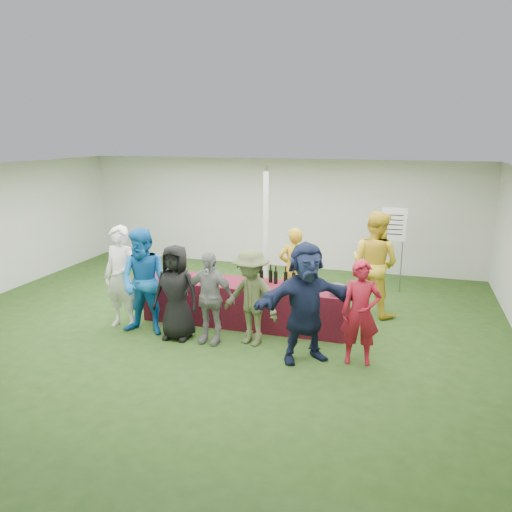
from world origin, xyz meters
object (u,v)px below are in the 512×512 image
(serving_table, at_px, (245,303))
(staff_pourer, at_px, (293,269))
(customer_2, at_px, (176,292))
(dump_bucket, at_px, (337,290))
(wine_list_sign, at_px, (394,231))
(customer_3, at_px, (209,297))
(staff_back, at_px, (375,263))
(customer_4, at_px, (251,298))
(customer_5, at_px, (306,302))
(customer_0, at_px, (121,277))
(customer_6, at_px, (361,313))
(customer_1, at_px, (145,282))

(serving_table, bearing_deg, staff_pourer, 57.34)
(customer_2, bearing_deg, staff_pourer, 50.79)
(dump_bucket, relative_size, wine_list_sign, 0.13)
(customer_2, distance_m, customer_3, 0.58)
(serving_table, height_order, staff_back, staff_back)
(wine_list_sign, distance_m, staff_pourer, 2.48)
(wine_list_sign, distance_m, customer_4, 4.07)
(dump_bucket, relative_size, customer_5, 0.13)
(customer_3, height_order, customer_4, customer_4)
(staff_back, xyz_separation_m, customer_0, (-4.10, -1.94, -0.07))
(customer_3, bearing_deg, customer_6, 3.09)
(customer_5, bearing_deg, customer_1, 141.78)
(serving_table, relative_size, customer_1, 2.00)
(dump_bucket, bearing_deg, customer_5, -109.96)
(dump_bucket, bearing_deg, customer_6, -60.15)
(customer_1, relative_size, customer_2, 1.14)
(customer_0, height_order, customer_3, customer_0)
(serving_table, xyz_separation_m, customer_1, (-1.45, -0.91, 0.52))
(customer_1, distance_m, customer_5, 2.76)
(staff_back, distance_m, customer_4, 2.67)
(serving_table, xyz_separation_m, customer_6, (2.08, -1.01, 0.40))
(staff_pourer, height_order, customer_3, staff_pourer)
(staff_pourer, distance_m, customer_5, 2.23)
(staff_pourer, bearing_deg, staff_back, 165.08)
(customer_0, bearing_deg, customer_1, -11.00)
(customer_3, xyz_separation_m, customer_4, (0.66, 0.12, 0.02))
(wine_list_sign, xyz_separation_m, customer_3, (-2.68, -3.61, -0.56))
(staff_pourer, relative_size, staff_back, 0.82)
(customer_3, bearing_deg, serving_table, 77.33)
(staff_back, bearing_deg, customer_2, 62.15)
(customer_6, bearing_deg, customer_3, 170.53)
(customer_1, bearing_deg, customer_0, 164.05)
(customer_0, bearing_deg, dump_bucket, 12.88)
(customer_4, distance_m, customer_6, 1.73)
(customer_0, distance_m, customer_1, 0.55)
(customer_5, bearing_deg, staff_back, 36.95)
(customer_4, bearing_deg, staff_back, 67.51)
(serving_table, xyz_separation_m, customer_3, (-0.29, -0.93, 0.38))
(customer_2, height_order, customer_3, customer_2)
(serving_table, xyz_separation_m, customer_0, (-1.98, -0.76, 0.52))
(serving_table, height_order, wine_list_sign, wine_list_sign)
(customer_4, bearing_deg, serving_table, 133.05)
(customer_1, bearing_deg, customer_6, -2.18)
(serving_table, distance_m, staff_back, 2.50)
(serving_table, distance_m, customer_1, 1.79)
(wine_list_sign, distance_m, staff_back, 1.55)
(wine_list_sign, height_order, customer_6, wine_list_sign)
(staff_pourer, xyz_separation_m, customer_6, (1.44, -2.01, -0.02))
(wine_list_sign, relative_size, staff_back, 0.93)
(staff_pourer, relative_size, customer_2, 1.01)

